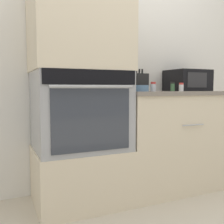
% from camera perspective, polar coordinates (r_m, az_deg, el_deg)
% --- Properties ---
extents(ground_plane, '(12.00, 12.00, 0.00)m').
position_cam_1_polar(ground_plane, '(2.22, 5.40, -20.20)').
color(ground_plane, beige).
extents(wall_back, '(8.00, 0.05, 2.50)m').
position_cam_1_polar(wall_back, '(2.59, -1.30, 11.76)').
color(wall_back, silver).
rests_on(wall_back, ground_plane).
extents(oven_cabinet_base, '(0.74, 0.60, 0.46)m').
position_cam_1_polar(oven_cabinet_base, '(2.26, -6.88, -13.50)').
color(oven_cabinet_base, beige).
rests_on(oven_cabinet_base, ground_plane).
extents(wall_oven, '(0.72, 0.64, 0.63)m').
position_cam_1_polar(wall_oven, '(2.15, -7.01, 0.35)').
color(wall_oven, '#9EA0A5').
rests_on(wall_oven, oven_cabinet_base).
extents(oven_cabinet_upper, '(0.74, 0.60, 0.82)m').
position_cam_1_polar(oven_cabinet_upper, '(2.21, -7.25, 19.30)').
color(oven_cabinet_upper, beige).
rests_on(oven_cabinet_upper, wall_oven).
extents(counter_unit, '(1.09, 0.63, 0.93)m').
position_cam_1_polar(counter_unit, '(2.60, 12.61, -5.77)').
color(counter_unit, beige).
rests_on(counter_unit, ground_plane).
extents(microwave, '(0.38, 0.35, 0.21)m').
position_cam_1_polar(microwave, '(2.82, 16.06, 6.61)').
color(microwave, black).
rests_on(microwave, counter_unit).
extents(knife_block, '(0.13, 0.14, 0.21)m').
position_cam_1_polar(knife_block, '(2.50, 5.95, 6.45)').
color(knife_block, black).
rests_on(knife_block, counter_unit).
extents(bowl, '(0.18, 0.18, 0.05)m').
position_cam_1_polar(bowl, '(2.25, 5.70, 5.16)').
color(bowl, '#517599').
rests_on(bowl, counter_unit).
extents(condiment_jar_near, '(0.04, 0.04, 0.08)m').
position_cam_1_polar(condiment_jar_near, '(2.51, 14.83, 5.27)').
color(condiment_jar_near, silver).
rests_on(condiment_jar_near, counter_unit).
extents(condiment_jar_mid, '(0.05, 0.05, 0.08)m').
position_cam_1_polar(condiment_jar_mid, '(2.35, 8.96, 5.45)').
color(condiment_jar_mid, silver).
rests_on(condiment_jar_mid, counter_unit).
extents(condiment_jar_far, '(0.04, 0.04, 0.09)m').
position_cam_1_polar(condiment_jar_far, '(2.58, 13.07, 5.44)').
color(condiment_jar_far, '#427047').
rests_on(condiment_jar_far, counter_unit).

